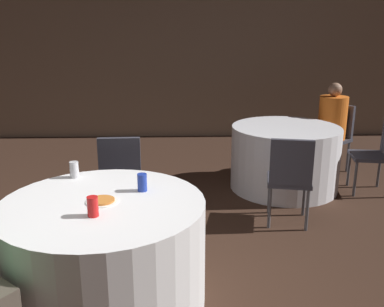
# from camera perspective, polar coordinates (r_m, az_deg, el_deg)

# --- Properties ---
(ground_plane) EXTENTS (16.00, 16.00, 0.00)m
(ground_plane) POSITION_cam_1_polar(r_m,az_deg,el_deg) (3.15, -12.19, -18.93)
(ground_plane) COLOR #382319
(wall_back) EXTENTS (16.00, 0.06, 2.80)m
(wall_back) POSITION_cam_1_polar(r_m,az_deg,el_deg) (7.30, -6.31, 13.07)
(wall_back) COLOR gray
(wall_back) RESTS_ON ground_plane
(table_near) EXTENTS (1.33, 1.33, 0.73)m
(table_near) POSITION_cam_1_polar(r_m,az_deg,el_deg) (2.97, -11.50, -12.90)
(table_near) COLOR white
(table_near) RESTS_ON ground_plane
(table_far) EXTENTS (1.23, 1.23, 0.73)m
(table_far) POSITION_cam_1_polar(r_m,az_deg,el_deg) (5.06, 12.24, -0.54)
(table_far) COLOR silver
(table_far) RESTS_ON ground_plane
(chair_near_north) EXTENTS (0.41, 0.42, 0.86)m
(chair_near_north) POSITION_cam_1_polar(r_m,az_deg,el_deg) (3.88, -9.67, -3.18)
(chair_near_north) COLOR #383842
(chair_near_north) RESTS_ON ground_plane
(chair_far_east) EXTENTS (0.47, 0.46, 0.86)m
(chair_far_east) POSITION_cam_1_polar(r_m,az_deg,el_deg) (5.20, 23.68, 0.65)
(chair_far_east) COLOR #383842
(chair_far_east) RESTS_ON ground_plane
(chair_far_south) EXTENTS (0.47, 0.47, 0.86)m
(chair_far_south) POSITION_cam_1_polar(r_m,az_deg,el_deg) (4.03, 12.94, -2.63)
(chair_far_south) COLOR #383842
(chair_far_south) RESTS_ON ground_plane
(chair_far_northeast) EXTENTS (0.56, 0.56, 0.86)m
(chair_far_northeast) POSITION_cam_1_polar(r_m,az_deg,el_deg) (5.85, 18.53, 2.80)
(chair_far_northeast) COLOR #383842
(chair_far_northeast) RESTS_ON ground_plane
(person_orange_shirt) EXTENTS (0.49, 0.47, 1.16)m
(person_orange_shirt) POSITION_cam_1_polar(r_m,az_deg,el_deg) (5.70, 17.78, 3.28)
(person_orange_shirt) COLOR #33384C
(person_orange_shirt) RESTS_ON ground_plane
(pizza_plate_near) EXTENTS (0.21, 0.21, 0.02)m
(pizza_plate_near) POSITION_cam_1_polar(r_m,az_deg,el_deg) (2.81, -11.91, -6.19)
(pizza_plate_near) COLOR white
(pizza_plate_near) RESTS_ON table_near
(soda_can_silver) EXTENTS (0.07, 0.07, 0.12)m
(soda_can_silver) POSITION_cam_1_polar(r_m,az_deg,el_deg) (3.29, -15.43, -2.09)
(soda_can_silver) COLOR silver
(soda_can_silver) RESTS_ON table_near
(soda_can_red) EXTENTS (0.07, 0.07, 0.12)m
(soda_can_red) POSITION_cam_1_polar(r_m,az_deg,el_deg) (2.60, -13.10, -6.90)
(soda_can_red) COLOR red
(soda_can_red) RESTS_ON table_near
(soda_can_blue) EXTENTS (0.07, 0.07, 0.12)m
(soda_can_blue) POSITION_cam_1_polar(r_m,az_deg,el_deg) (2.93, -6.66, -3.85)
(soda_can_blue) COLOR #1E38A5
(soda_can_blue) RESTS_ON table_near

